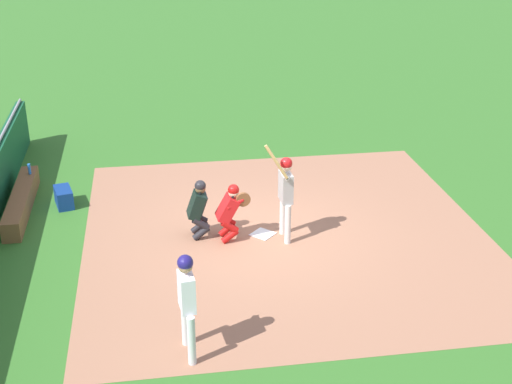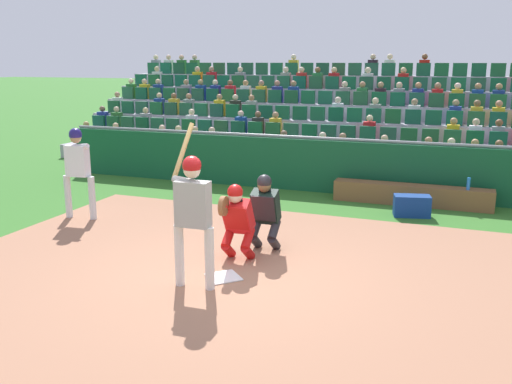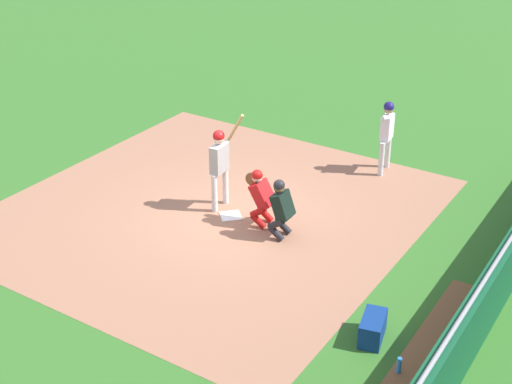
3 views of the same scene
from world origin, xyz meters
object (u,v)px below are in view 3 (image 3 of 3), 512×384
dugout_bench (429,344)px  equipment_duffel_bag (373,328)px  home_plate_marker (231,216)px  on_deck_batter (387,129)px  water_bottle_on_bench (399,365)px  home_plate_umpire (281,206)px  batter_at_plate (220,160)px  catcher_crouching (261,194)px

dugout_bench → equipment_duffel_bag: size_ratio=4.73×
home_plate_marker → on_deck_batter: bearing=-25.6°
dugout_bench → home_plate_marker: bearing=68.1°
water_bottle_on_bench → home_plate_umpire: bearing=51.2°
batter_at_plate → equipment_duffel_bag: bearing=-117.4°
catcher_crouching → home_plate_umpire: (-0.24, -0.64, 0.00)m
home_plate_marker → on_deck_batter: on_deck_batter is taller
home_plate_marker → equipment_duffel_bag: (-2.22, -4.33, 0.20)m
water_bottle_on_bench → on_deck_batter: bearing=24.9°
catcher_crouching → on_deck_batter: bearing=-16.9°
catcher_crouching → on_deck_batter: on_deck_batter is taller
catcher_crouching → home_plate_umpire: 0.68m
batter_at_plate → dugout_bench: (-2.37, -5.70, -0.93)m
dugout_bench → water_bottle_on_bench: water_bottle_on_bench is taller
water_bottle_on_bench → batter_at_plate: bearing=58.1°
batter_at_plate → water_bottle_on_bench: 6.65m
on_deck_batter → catcher_crouching: bearing=163.1°
water_bottle_on_bench → on_deck_batter: on_deck_batter is taller
home_plate_marker → dugout_bench: (-2.12, -5.27, 0.20)m
home_plate_marker → dugout_bench: size_ratio=0.13×
catcher_crouching → equipment_duffel_bag: 4.32m
catcher_crouching → water_bottle_on_bench: size_ratio=4.86×
on_deck_batter → dugout_bench: bearing=-150.6°
equipment_duffel_bag → water_bottle_on_bench: bearing=-153.4°
batter_at_plate → water_bottle_on_bench: (-3.50, -5.62, -0.58)m
home_plate_marker → batter_at_plate: (0.25, 0.43, 1.14)m
dugout_bench → water_bottle_on_bench: 1.19m
batter_at_plate → catcher_crouching: batter_at_plate is taller
home_plate_marker → home_plate_umpire: size_ratio=0.34×
water_bottle_on_bench → equipment_duffel_bag: bearing=39.7°
home_plate_umpire → water_bottle_on_bench: bearing=-128.8°
batter_at_plate → catcher_crouching: (-0.16, -1.14, -0.45)m
water_bottle_on_bench → dugout_bench: bearing=-3.9°
catcher_crouching → dugout_bench: bearing=-115.8°
home_plate_umpire → equipment_duffel_bag: size_ratio=1.84×
batter_at_plate → dugout_bench: bearing=-112.6°
home_plate_umpire → equipment_duffel_bag: (-2.06, -2.99, -0.49)m
equipment_duffel_bag → on_deck_batter: (6.12, 2.46, 0.88)m
home_plate_umpire → batter_at_plate: bearing=77.3°
catcher_crouching → dugout_bench: catcher_crouching is taller
home_plate_umpire → water_bottle_on_bench: home_plate_umpire is taller
dugout_bench → water_bottle_on_bench: bearing=176.1°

